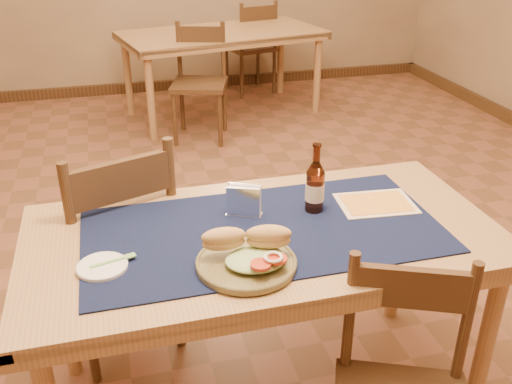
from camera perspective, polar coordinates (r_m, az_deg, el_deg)
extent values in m
cube|color=brown|center=(3.00, -3.48, -8.86)|extent=(6.00, 7.00, 0.02)
cylinder|color=#A87D4F|center=(2.22, 21.94, -14.12)|extent=(0.06, 0.06, 0.71)
cylinder|color=#A87D4F|center=(2.38, -18.74, -10.39)|extent=(0.06, 0.06, 0.71)
cylinder|color=#A87D4F|center=(2.64, 14.09, -5.71)|extent=(0.06, 0.06, 0.71)
cube|color=#A87D4F|center=(1.94, 0.76, -4.45)|extent=(1.60, 0.80, 0.04)
cube|color=#10193B|center=(1.93, 0.76, -3.86)|extent=(1.20, 0.60, 0.01)
cube|color=#49311A|center=(6.12, -10.25, 10.38)|extent=(6.00, 0.06, 0.10)
cylinder|color=#A87D4F|center=(4.70, -10.49, 9.25)|extent=(0.06, 0.06, 0.71)
cylinder|color=#A87D4F|center=(5.32, 6.14, 11.58)|extent=(0.06, 0.06, 0.71)
cylinder|color=#A87D4F|center=(5.36, -12.71, 11.20)|extent=(0.06, 0.06, 0.71)
cylinder|color=#A87D4F|center=(5.91, 2.47, 13.23)|extent=(0.06, 0.06, 0.71)
cube|color=#A87D4F|center=(5.18, -3.43, 15.54)|extent=(1.86, 1.18, 0.04)
cylinder|color=#49311A|center=(2.77, -11.46, -6.47)|extent=(0.04, 0.04, 0.48)
cylinder|color=#49311A|center=(2.68, -19.08, -8.80)|extent=(0.04, 0.04, 0.48)
cylinder|color=#49311A|center=(2.48, -7.78, -10.61)|extent=(0.04, 0.04, 0.48)
cylinder|color=#49311A|center=(2.38, -16.30, -13.48)|extent=(0.04, 0.04, 0.48)
cube|color=#49311A|center=(2.44, -14.28, -5.14)|extent=(0.57, 0.57, 0.04)
cube|color=#49311A|center=(2.09, -13.39, 1.13)|extent=(0.38, 0.16, 0.15)
cylinder|color=#49311A|center=(2.21, -8.43, -0.64)|extent=(0.04, 0.04, 0.49)
cylinder|color=#49311A|center=(2.10, -17.90, -3.35)|extent=(0.04, 0.04, 0.49)
cube|color=#49311A|center=(1.72, 15.31, -9.25)|extent=(0.32, 0.16, 0.13)
cylinder|color=#49311A|center=(1.78, 9.35, -11.90)|extent=(0.03, 0.03, 0.43)
cylinder|color=#49311A|center=(1.82, 20.27, -12.33)|extent=(0.03, 0.03, 0.43)
cylinder|color=#49311A|center=(4.58, -8.14, 7.26)|extent=(0.04, 0.04, 0.45)
cylinder|color=#49311A|center=(4.53, -3.61, 7.24)|extent=(0.04, 0.04, 0.45)
cylinder|color=#49311A|center=(4.92, -7.40, 8.67)|extent=(0.04, 0.04, 0.45)
cylinder|color=#49311A|center=(4.87, -3.17, 8.67)|extent=(0.04, 0.04, 0.45)
cube|color=#49311A|center=(4.66, -5.71, 10.62)|extent=(0.53, 0.53, 0.04)
cube|color=#49311A|center=(4.76, -5.58, 15.33)|extent=(0.35, 0.14, 0.14)
cylinder|color=#49311A|center=(4.81, -7.71, 13.88)|extent=(0.04, 0.04, 0.46)
cylinder|color=#49311A|center=(4.76, -3.30, 13.93)|extent=(0.04, 0.04, 0.46)
cylinder|color=#49311A|center=(6.20, 0.19, 12.71)|extent=(0.04, 0.04, 0.45)
cylinder|color=#49311A|center=(6.05, -2.95, 12.31)|extent=(0.04, 0.04, 0.45)
cylinder|color=#49311A|center=(5.89, 1.83, 11.93)|extent=(0.04, 0.04, 0.45)
cylinder|color=#49311A|center=(5.73, -1.43, 11.51)|extent=(0.04, 0.04, 0.45)
cube|color=#49311A|center=(5.91, -0.60, 14.27)|extent=(0.50, 0.50, 0.04)
cube|color=#49311A|center=(5.68, 0.28, 17.38)|extent=(0.36, 0.10, 0.14)
cylinder|color=#49311A|center=(5.78, 1.95, 16.32)|extent=(0.04, 0.04, 0.46)
cylinder|color=#49311A|center=(5.62, -1.44, 16.02)|extent=(0.04, 0.04, 0.46)
cylinder|color=olive|center=(1.74, -0.98, -7.13)|extent=(0.31, 0.31, 0.02)
torus|color=olive|center=(1.74, -0.98, -6.94)|extent=(0.31, 0.31, 0.01)
ellipsoid|color=#B6D190|center=(1.72, -0.02, -6.74)|extent=(0.19, 0.15, 0.03)
ellipsoid|color=tan|center=(1.73, -3.27, -4.75)|extent=(0.14, 0.06, 0.07)
ellipsoid|color=tan|center=(1.74, 1.28, -4.54)|extent=(0.15, 0.09, 0.08)
cylinder|color=#B72F18|center=(1.65, 0.48, -7.27)|extent=(0.06, 0.06, 0.01)
cylinder|color=#B72F18|center=(1.68, 2.17, -6.71)|extent=(0.06, 0.06, 0.01)
torus|color=white|center=(1.67, 1.74, -6.52)|extent=(0.06, 0.06, 0.01)
cylinder|color=white|center=(1.80, -15.12, -7.21)|extent=(0.15, 0.15, 0.01)
torus|color=white|center=(1.79, -15.14, -7.10)|extent=(0.15, 0.15, 0.01)
cube|color=#7BBC67|center=(1.80, -14.62, -6.82)|extent=(0.11, 0.04, 0.00)
cube|color=#7BBC67|center=(1.81, -12.47, -6.25)|extent=(0.04, 0.03, 0.00)
cylinder|color=#4D1F0D|center=(2.03, 5.89, 0.05)|extent=(0.07, 0.07, 0.15)
cone|color=#4D1F0D|center=(1.99, 6.02, 2.47)|extent=(0.07, 0.07, 0.04)
cylinder|color=#4D1F0D|center=(1.97, 6.08, 3.78)|extent=(0.03, 0.03, 0.06)
cylinder|color=#4D1F0D|center=(1.96, 6.13, 4.69)|extent=(0.03, 0.03, 0.01)
cylinder|color=beige|center=(2.03, 5.89, 0.05)|extent=(0.07, 0.07, 0.06)
cube|color=white|center=(2.02, -1.20, -2.21)|extent=(0.13, 0.09, 0.00)
cube|color=white|center=(1.98, -1.33, -1.06)|extent=(0.11, 0.05, 0.11)
cube|color=white|center=(2.01, -1.11, -0.54)|extent=(0.11, 0.05, 0.11)
cube|color=white|center=(2.00, -1.22, -0.91)|extent=(0.12, 0.07, 0.10)
cube|color=#407ACD|center=(1.98, -1.31, -0.87)|extent=(0.07, 0.04, 0.04)
cube|color=beige|center=(2.14, 11.90, -1.13)|extent=(0.29, 0.23, 0.00)
cube|color=gold|center=(2.14, 11.91, -1.07)|extent=(0.25, 0.19, 0.00)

